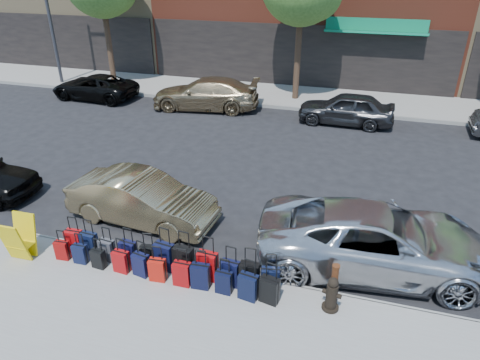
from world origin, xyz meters
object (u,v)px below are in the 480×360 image
(car_far_2, at_px, (346,108))
(bollard, at_px, (334,282))
(suitcase_front_5, at_px, (164,256))
(display_rack, at_px, (19,239))
(fire_hydrant, at_px, (332,295))
(car_far_0, at_px, (94,87))
(car_near_2, at_px, (376,239))
(car_far_1, at_px, (205,94))
(car_near_1, at_px, (142,199))

(car_far_2, bearing_deg, bollard, 4.36)
(suitcase_front_5, height_order, display_rack, same)
(fire_hydrant, height_order, bollard, bollard)
(fire_hydrant, bearing_deg, bollard, 101.68)
(suitcase_front_5, relative_size, display_rack, 1.01)
(fire_hydrant, relative_size, bollard, 0.90)
(fire_hydrant, relative_size, display_rack, 0.73)
(suitcase_front_5, relative_size, car_far_0, 0.24)
(car_near_2, distance_m, car_far_2, 9.94)
(fire_hydrant, distance_m, car_far_0, 17.86)
(car_near_2, height_order, car_far_1, car_near_2)
(car_near_1, distance_m, car_far_2, 10.75)
(fire_hydrant, xyz_separation_m, car_far_2, (-0.58, 11.73, 0.19))
(car_far_0, bearing_deg, fire_hydrant, 50.93)
(suitcase_front_5, distance_m, car_far_1, 12.24)
(bollard, xyz_separation_m, car_far_0, (-13.33, 11.59, 0.02))
(fire_hydrant, bearing_deg, car_far_1, 134.85)
(car_far_0, xyz_separation_m, car_far_1, (6.09, 0.07, 0.12))
(car_far_2, bearing_deg, car_near_2, 9.44)
(car_far_1, bearing_deg, car_near_2, 30.99)
(car_near_1, bearing_deg, car_near_2, -87.34)
(bollard, xyz_separation_m, car_near_2, (0.80, 1.57, 0.16))
(bollard, height_order, car_near_1, car_near_1)
(car_near_1, distance_m, car_far_0, 12.60)
(car_far_2, bearing_deg, car_near_1, -25.15)
(car_far_2, bearing_deg, car_far_0, -89.37)
(display_rack, bearing_deg, car_near_1, 51.20)
(suitcase_front_5, distance_m, fire_hydrant, 3.83)
(bollard, xyz_separation_m, car_near_1, (-5.39, 1.81, 0.08))
(fire_hydrant, xyz_separation_m, car_near_1, (-5.38, 2.11, 0.17))
(display_rack, height_order, car_near_2, car_near_2)
(fire_hydrant, bearing_deg, display_rack, -163.35)
(car_near_1, relative_size, car_near_2, 0.76)
(fire_hydrant, xyz_separation_m, car_near_2, (0.81, 1.88, 0.25))
(bollard, distance_m, display_rack, 7.33)
(bollard, bearing_deg, car_near_1, 161.49)
(car_far_1, height_order, car_far_2, car_far_1)
(display_rack, distance_m, car_near_1, 3.13)
(car_far_1, bearing_deg, fire_hydrant, 23.56)
(car_near_2, bearing_deg, car_near_1, 81.63)
(car_near_1, height_order, car_near_2, car_near_2)
(car_near_1, relative_size, car_far_1, 0.81)
(car_far_0, bearing_deg, car_far_2, 91.93)
(fire_hydrant, relative_size, car_far_2, 0.19)
(car_near_2, xyz_separation_m, car_far_2, (-1.39, 9.84, -0.06))
(display_rack, height_order, car_near_1, car_near_1)
(display_rack, height_order, car_far_2, car_far_2)
(car_near_1, bearing_deg, bollard, -103.70)
(display_rack, xyz_separation_m, car_near_1, (1.90, 2.48, 0.01))
(suitcase_front_5, xyz_separation_m, car_far_0, (-9.49, 11.68, 0.13))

